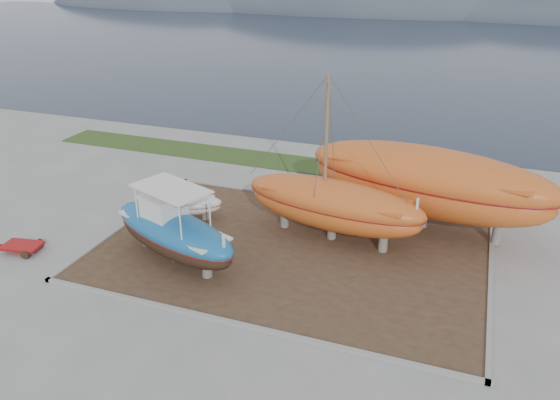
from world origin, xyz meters
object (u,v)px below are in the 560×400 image
at_px(blue_caique, 173,224).
at_px(white_dinghy, 182,207).
at_px(red_trailer, 22,248).
at_px(orange_sailboat, 335,162).
at_px(orange_bare_hull, 426,190).

xyz_separation_m(blue_caique, white_dinghy, (-1.89, 4.01, -1.18)).
relative_size(white_dinghy, red_trailer, 1.63).
relative_size(blue_caique, orange_sailboat, 0.82).
height_order(orange_sailboat, red_trailer, orange_sailboat).
xyz_separation_m(white_dinghy, orange_bare_hull, (12.29, 3.42, 1.43)).
xyz_separation_m(orange_sailboat, orange_bare_hull, (4.12, 2.87, -1.99)).
bearing_deg(orange_bare_hull, red_trailer, -141.85).
bearing_deg(red_trailer, orange_bare_hull, 18.01).
bearing_deg(blue_caique, white_dinghy, 136.20).
xyz_separation_m(blue_caique, orange_bare_hull, (10.39, 7.44, 0.25)).
height_order(orange_sailboat, orange_bare_hull, orange_sailboat).
relative_size(white_dinghy, orange_sailboat, 0.47).
distance_m(white_dinghy, orange_bare_hull, 12.83).
height_order(white_dinghy, red_trailer, white_dinghy).
xyz_separation_m(blue_caique, orange_sailboat, (6.27, 4.57, 2.24)).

